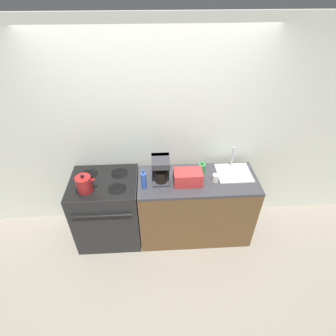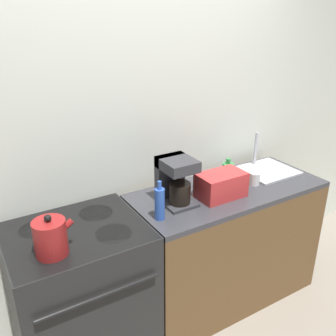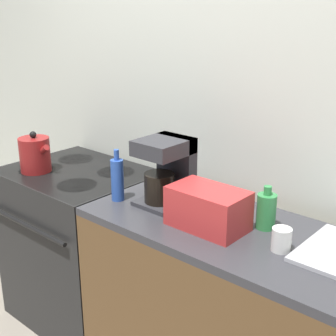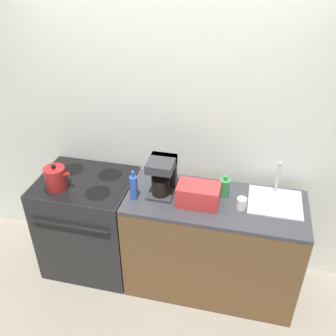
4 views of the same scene
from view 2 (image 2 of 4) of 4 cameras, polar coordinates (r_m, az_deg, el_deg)
wall_back at (r=2.59m, az=-4.61°, el=4.99°), size 8.00×0.05×2.60m
stove at (r=2.49m, az=-12.96°, el=-18.25°), size 0.79×0.69×0.94m
counter_block at (r=2.91m, az=8.67°, el=-11.37°), size 1.41×0.60×0.94m
kettle at (r=2.02m, az=-17.44°, el=-10.06°), size 0.21×0.17×0.23m
toaster at (r=2.52m, az=8.07°, el=-2.57°), size 0.32×0.19×0.17m
coffee_maker at (r=2.39m, az=1.11°, el=-1.73°), size 0.20×0.24×0.31m
sink_tray at (r=3.01m, az=14.74°, el=-0.17°), size 0.40×0.37×0.28m
bottle_blue at (r=2.22m, az=-1.28°, el=-5.42°), size 0.06×0.06×0.25m
bottle_green at (r=2.74m, az=9.07°, el=-0.67°), size 0.08×0.08×0.18m
cup_white at (r=2.75m, az=13.04°, el=-1.60°), size 0.07×0.07×0.09m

